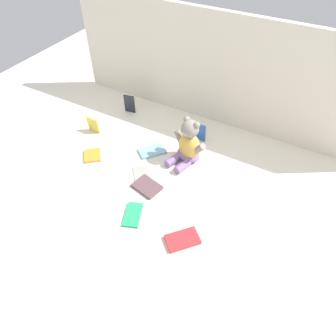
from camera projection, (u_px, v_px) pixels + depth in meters
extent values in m
plane|color=silver|center=(176.00, 169.00, 1.56)|extent=(3.20, 3.20, 0.00)
cube|color=beige|center=(220.00, 72.00, 1.64)|extent=(1.79, 0.03, 0.62)
ellipsoid|color=#E5B24C|center=(189.00, 147.00, 1.56)|extent=(0.14, 0.12, 0.16)
ellipsoid|color=#8C6BA5|center=(188.00, 154.00, 1.60)|extent=(0.15, 0.13, 0.06)
sphere|color=gray|center=(190.00, 129.00, 1.48)|extent=(0.11, 0.11, 0.09)
ellipsoid|color=#AEA599|center=(185.00, 133.00, 1.47)|extent=(0.04, 0.04, 0.03)
sphere|color=gray|center=(187.00, 120.00, 1.47)|extent=(0.04, 0.04, 0.03)
sphere|color=gray|center=(197.00, 125.00, 1.44)|extent=(0.04, 0.04, 0.03)
cylinder|color=gray|center=(179.00, 137.00, 1.57)|extent=(0.08, 0.05, 0.08)
cylinder|color=gray|center=(199.00, 149.00, 1.51)|extent=(0.08, 0.05, 0.08)
cylinder|color=#8C6BA5|center=(173.00, 160.00, 1.58)|extent=(0.06, 0.10, 0.04)
cylinder|color=#8C6BA5|center=(183.00, 166.00, 1.55)|extent=(0.06, 0.10, 0.04)
cube|color=red|center=(183.00, 240.00, 1.26)|extent=(0.15, 0.16, 0.02)
cube|color=#212431|center=(130.00, 104.00, 1.87)|extent=(0.07, 0.03, 0.12)
cube|color=brown|center=(147.00, 187.00, 1.47)|extent=(0.15, 0.12, 0.01)
cube|color=#26A766|center=(133.00, 215.00, 1.35)|extent=(0.11, 0.15, 0.01)
cube|color=gold|center=(92.00, 155.00, 1.62)|extent=(0.13, 0.13, 0.01)
cube|color=gold|center=(93.00, 125.00, 1.74)|extent=(0.08, 0.02, 0.10)
cube|color=#82B6CD|center=(152.00, 151.00, 1.65)|extent=(0.15, 0.16, 0.01)
cube|color=#9A9F94|center=(142.00, 174.00, 1.53)|extent=(0.14, 0.15, 0.01)
cube|color=#254FA7|center=(198.00, 131.00, 1.69)|extent=(0.09, 0.02, 0.11)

